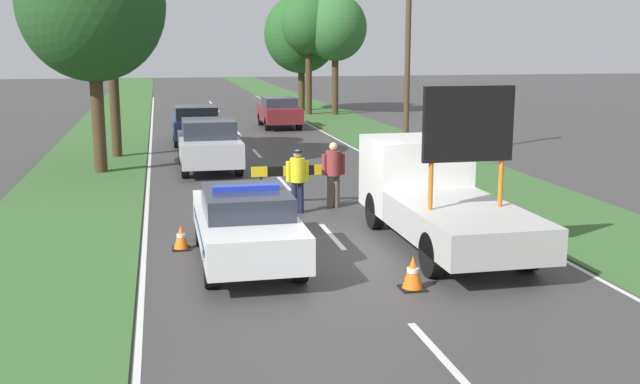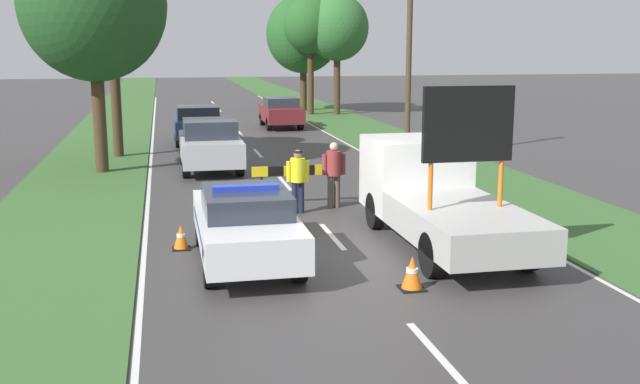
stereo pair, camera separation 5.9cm
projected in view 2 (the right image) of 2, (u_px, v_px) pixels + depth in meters
The scene contains 20 objects.
ground_plane at pixel (346, 252), 15.17m from camera, with size 160.00×160.00×0.00m, color #3D3A3A.
lane_markings at pixel (262, 158), 27.61m from camera, with size 8.12×65.21×0.01m.
grass_verge_left at pixel (107, 138), 33.15m from camera, with size 3.72×120.00×0.03m.
grass_verge_right at pixel (367, 132), 35.57m from camera, with size 3.72×120.00×0.03m.
police_car at pixel (246, 223), 14.34m from camera, with size 1.80×4.67×1.53m.
work_truck at pixel (436, 194), 15.81m from camera, with size 2.11×5.85×3.38m.
road_barrier at pixel (299, 173), 19.43m from camera, with size 2.46×0.08×1.04m.
police_officer at pixel (298, 176), 18.45m from camera, with size 0.57×0.36×1.59m.
pedestrian_civilian at pixel (334, 170), 19.07m from camera, with size 0.61×0.39×1.69m.
traffic_cone_near_police at pixel (181, 237), 15.32m from camera, with size 0.37×0.37×0.51m.
traffic_cone_centre_front at pixel (412, 273), 12.81m from camera, with size 0.43×0.43×0.59m.
queued_car_sedan_silver at pixel (210, 144), 24.77m from camera, with size 1.92×4.35×1.70m.
queued_car_hatch_blue at pixel (198, 124), 31.47m from camera, with size 1.94×3.95×1.57m.
queued_car_wagon_maroon at pixel (281, 112), 37.37m from camera, with size 1.78×3.97×1.51m.
roadside_tree_near_left at pixel (337, 28), 43.23m from camera, with size 3.65×3.65×6.96m.
roadside_tree_near_right at pixel (303, 34), 45.84m from camera, with size 4.54×4.54×7.10m.
roadside_tree_mid_left at pixel (310, 26), 43.24m from camera, with size 3.12×3.12×6.82m.
roadside_tree_mid_right at pixel (93, 5), 23.43m from camera, with size 4.59×4.59×7.76m.
roadside_tree_far_left at pixel (112, 20), 26.86m from camera, with size 2.92×2.92×6.57m.
utility_pole at pixel (409, 41), 26.25m from camera, with size 1.20×0.20×8.25m.
Camera 2 is at (-3.53, -14.22, 4.16)m, focal length 42.00 mm.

